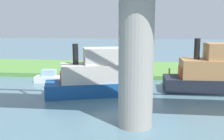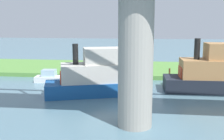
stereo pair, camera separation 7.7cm
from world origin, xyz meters
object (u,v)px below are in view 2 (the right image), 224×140
(bridge_pylon, at_px, (136,58))
(houseboat_blue, at_px, (53,77))
(person_on_bank, at_px, (140,66))
(mooring_post, at_px, (169,72))
(skiff_small, at_px, (221,72))
(motorboat_white, at_px, (100,76))

(bridge_pylon, xyz_separation_m, houseboat_blue, (9.78, -12.20, -3.97))
(person_on_bank, height_order, mooring_post, person_on_bank)
(skiff_small, bearing_deg, bridge_pylon, 51.76)
(person_on_bank, distance_m, mooring_post, 4.13)
(skiff_small, relative_size, houseboat_blue, 2.35)
(bridge_pylon, bearing_deg, motorboat_white, -64.63)
(person_on_bank, bearing_deg, motorboat_white, 69.42)
(person_on_bank, relative_size, motorboat_white, 0.14)
(houseboat_blue, bearing_deg, person_on_bank, -153.26)
(person_on_bank, bearing_deg, bridge_pylon, 90.20)
(bridge_pylon, relative_size, mooring_post, 10.34)
(skiff_small, bearing_deg, mooring_post, -47.38)
(skiff_small, distance_m, houseboat_blue, 17.90)
(mooring_post, distance_m, houseboat_blue, 13.52)
(motorboat_white, bearing_deg, person_on_bank, -110.58)
(mooring_post, bearing_deg, houseboat_blue, 11.76)
(person_on_bank, xyz_separation_m, motorboat_white, (3.56, 9.47, 0.57))
(bridge_pylon, distance_m, motorboat_white, 8.86)
(bridge_pylon, bearing_deg, skiff_small, -128.24)
(skiff_small, bearing_deg, houseboat_blue, -6.82)
(person_on_bank, xyz_separation_m, houseboat_blue, (9.72, 4.90, -0.70))
(skiff_small, bearing_deg, person_on_bank, -41.24)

